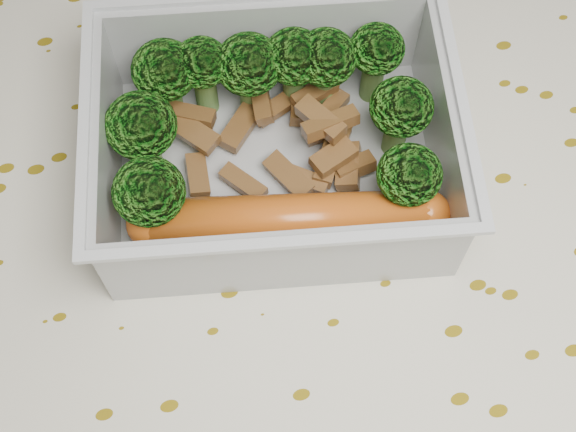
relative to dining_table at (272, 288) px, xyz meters
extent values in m
cube|color=brown|center=(0.00, 0.00, 0.06)|extent=(1.40, 0.90, 0.04)
cube|color=silver|center=(0.00, 0.00, 0.09)|extent=(1.46, 0.96, 0.01)
cube|color=silver|center=(0.01, 0.03, 0.09)|extent=(0.21, 0.17, 0.00)
cube|color=silver|center=(0.03, 0.10, 0.12)|extent=(0.18, 0.04, 0.06)
cube|color=silver|center=(0.00, -0.03, 0.12)|extent=(0.18, 0.04, 0.06)
cube|color=silver|center=(0.10, 0.02, 0.12)|extent=(0.03, 0.13, 0.06)
cube|color=silver|center=(-0.08, 0.05, 0.12)|extent=(0.03, 0.13, 0.06)
cube|color=silver|center=(0.00, -0.04, 0.16)|extent=(0.19, 0.04, 0.00)
cube|color=silver|center=(0.11, 0.02, 0.16)|extent=(0.03, 0.14, 0.00)
cube|color=silver|center=(-0.08, 0.05, 0.16)|extent=(0.03, 0.14, 0.00)
cylinder|color=#608C3F|center=(-0.04, 0.09, 0.11)|extent=(0.02, 0.02, 0.03)
ellipsoid|color=#3C7F1F|center=(-0.04, 0.09, 0.14)|extent=(0.04, 0.04, 0.03)
cylinder|color=#608C3F|center=(-0.01, 0.09, 0.11)|extent=(0.02, 0.02, 0.03)
ellipsoid|color=#3C7F1F|center=(-0.01, 0.09, 0.14)|extent=(0.03, 0.03, 0.03)
cylinder|color=#608C3F|center=(0.01, 0.08, 0.11)|extent=(0.02, 0.02, 0.03)
ellipsoid|color=#3C7F1F|center=(0.01, 0.08, 0.14)|extent=(0.04, 0.04, 0.03)
cylinder|color=#608C3F|center=(0.04, 0.08, 0.11)|extent=(0.02, 0.02, 0.03)
ellipsoid|color=#3C7F1F|center=(0.04, 0.08, 0.14)|extent=(0.03, 0.03, 0.03)
cylinder|color=#608C3F|center=(0.05, 0.07, 0.11)|extent=(0.02, 0.02, 0.03)
ellipsoid|color=#3C7F1F|center=(0.05, 0.07, 0.14)|extent=(0.04, 0.04, 0.03)
cylinder|color=#608C3F|center=(0.08, 0.07, 0.11)|extent=(0.02, 0.02, 0.03)
ellipsoid|color=#3C7F1F|center=(0.08, 0.07, 0.14)|extent=(0.03, 0.03, 0.03)
cylinder|color=#608C3F|center=(-0.05, 0.06, 0.11)|extent=(0.02, 0.02, 0.03)
ellipsoid|color=#3C7F1F|center=(-0.05, 0.06, 0.13)|extent=(0.04, 0.04, 0.03)
cylinder|color=#608C3F|center=(0.08, 0.03, 0.11)|extent=(0.02, 0.02, 0.03)
ellipsoid|color=#3C7F1F|center=(0.08, 0.03, 0.14)|extent=(0.03, 0.03, 0.03)
cylinder|color=#608C3F|center=(-0.06, 0.02, 0.11)|extent=(0.02, 0.02, 0.03)
ellipsoid|color=#3C7F1F|center=(-0.06, 0.02, 0.13)|extent=(0.04, 0.04, 0.03)
cylinder|color=#608C3F|center=(0.07, -0.01, 0.11)|extent=(0.02, 0.02, 0.03)
ellipsoid|color=#3C7F1F|center=(0.07, -0.01, 0.14)|extent=(0.03, 0.03, 0.03)
cube|color=brown|center=(0.01, 0.07, 0.11)|extent=(0.01, 0.03, 0.01)
cube|color=brown|center=(0.00, 0.06, 0.10)|extent=(0.03, 0.03, 0.01)
cube|color=brown|center=(0.05, 0.06, 0.10)|extent=(0.03, 0.02, 0.01)
cube|color=brown|center=(0.04, 0.04, 0.12)|extent=(0.03, 0.03, 0.01)
cube|color=brown|center=(0.05, 0.07, 0.11)|extent=(0.03, 0.02, 0.01)
cube|color=brown|center=(-0.03, 0.06, 0.11)|extent=(0.03, 0.03, 0.01)
cube|color=brown|center=(0.05, 0.04, 0.10)|extent=(0.03, 0.03, 0.01)
cube|color=brown|center=(-0.03, 0.07, 0.11)|extent=(0.03, 0.03, 0.01)
cube|color=brown|center=(-0.01, 0.03, 0.10)|extent=(0.02, 0.03, 0.01)
cube|color=brown|center=(0.04, 0.03, 0.11)|extent=(0.03, 0.02, 0.01)
cube|color=brown|center=(0.06, 0.02, 0.10)|extent=(0.02, 0.01, 0.01)
cube|color=brown|center=(-0.03, 0.04, 0.10)|extent=(0.01, 0.03, 0.01)
cube|color=brown|center=(0.04, 0.07, 0.10)|extent=(0.02, 0.03, 0.01)
cube|color=brown|center=(0.04, 0.03, 0.10)|extent=(0.02, 0.03, 0.01)
cube|color=brown|center=(0.05, 0.05, 0.10)|extent=(0.02, 0.02, 0.01)
cube|color=brown|center=(0.05, 0.04, 0.12)|extent=(0.03, 0.02, 0.01)
cube|color=brown|center=(0.03, 0.07, 0.10)|extent=(0.03, 0.02, 0.01)
cube|color=brown|center=(0.05, 0.02, 0.10)|extent=(0.02, 0.03, 0.01)
cube|color=brown|center=(0.03, 0.02, 0.10)|extent=(0.03, 0.03, 0.01)
cube|color=brown|center=(0.02, 0.02, 0.10)|extent=(0.03, 0.03, 0.01)
cylinder|color=#C75816|center=(0.01, -0.01, 0.11)|extent=(0.15, 0.06, 0.03)
sphere|color=#C75816|center=(0.08, -0.02, 0.11)|extent=(0.03, 0.03, 0.03)
sphere|color=#C75816|center=(-0.06, 0.01, 0.11)|extent=(0.03, 0.03, 0.03)
camera|label=1|loc=(-0.04, -0.18, 0.50)|focal=50.00mm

